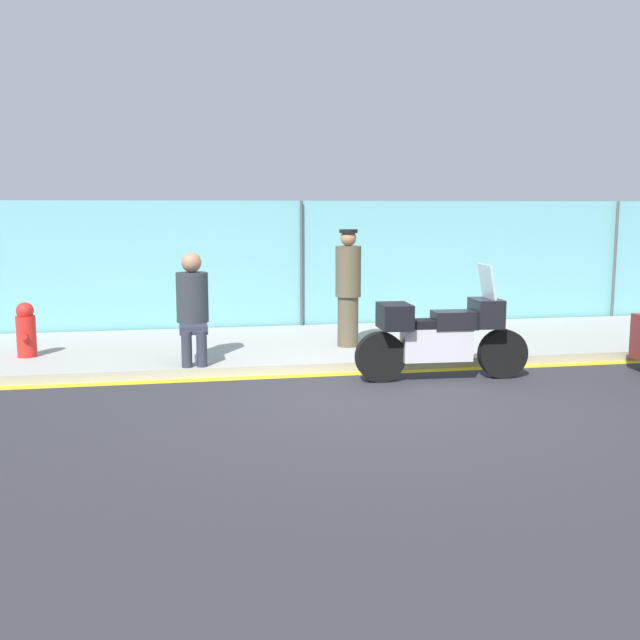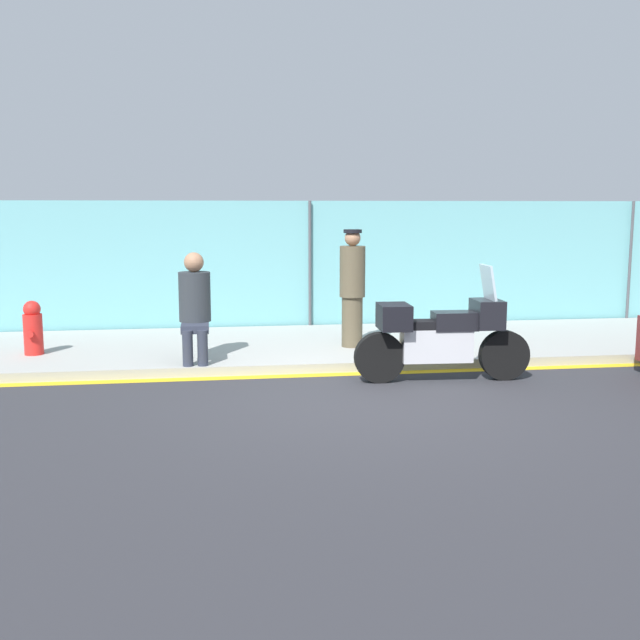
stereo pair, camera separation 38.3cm
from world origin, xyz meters
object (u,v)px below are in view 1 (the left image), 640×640
officer_standing (348,287)px  motorcycle (441,334)px  fire_hydrant (26,330)px  person_seated_on_curb (193,302)px

officer_standing → motorcycle: bearing=-66.6°
motorcycle → fire_hydrant: 5.39m
person_seated_on_curb → officer_standing: bearing=16.5°
officer_standing → fire_hydrant: (-4.33, 0.04, -0.49)m
motorcycle → officer_standing: 1.94m
motorcycle → person_seated_on_curb: person_seated_on_curb is taller
motorcycle → fire_hydrant: bearing=163.5°
officer_standing → fire_hydrant: 4.36m
motorcycle → officer_standing: size_ratio=1.30×
motorcycle → fire_hydrant: (-5.09, 1.78, -0.08)m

